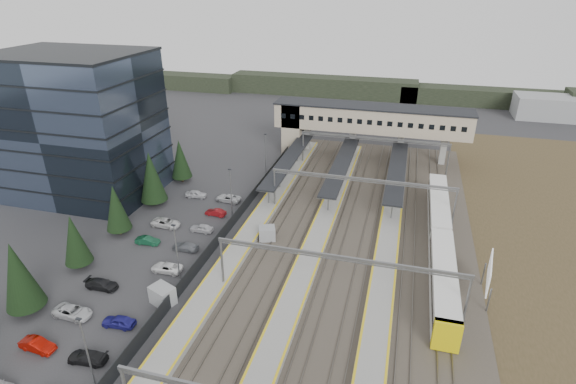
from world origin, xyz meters
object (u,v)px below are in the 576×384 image
(relay_cabin_far, at_px, (267,234))
(billboard, at_px, (489,274))
(office_building, at_px, (79,126))
(footbridge, at_px, (357,120))
(train, at_px, (440,241))
(relay_cabin_near, at_px, (163,295))

(relay_cabin_far, relative_size, billboard, 0.47)
(billboard, bearing_deg, office_building, 168.06)
(footbridge, bearing_deg, train, -64.98)
(train, bearing_deg, relay_cabin_near, -148.14)
(office_building, bearing_deg, footbridge, 34.47)
(footbridge, height_order, train, footbridge)
(billboard, bearing_deg, footbridge, 115.93)
(office_building, relative_size, footbridge, 0.60)
(office_building, xyz_separation_m, relay_cabin_near, (28.26, -24.65, -11.05))
(office_building, relative_size, billboard, 3.96)
(relay_cabin_near, height_order, billboard, billboard)
(footbridge, bearing_deg, relay_cabin_near, -105.78)
(office_building, distance_m, relay_cabin_near, 39.09)
(relay_cabin_far, bearing_deg, train, 7.13)
(footbridge, relative_size, train, 1.03)
(office_building, xyz_separation_m, relay_cabin_far, (35.82, -7.95, -11.11))
(relay_cabin_far, height_order, train, train)
(office_building, height_order, relay_cabin_near, office_building)
(relay_cabin_near, bearing_deg, office_building, 138.91)
(office_building, relative_size, relay_cabin_far, 8.37)
(relay_cabin_near, height_order, footbridge, footbridge)
(relay_cabin_near, height_order, train, train)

